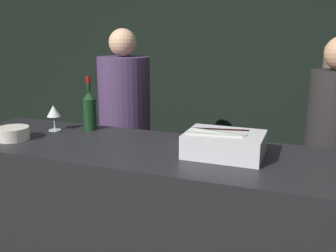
{
  "coord_description": "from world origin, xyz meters",
  "views": [
    {
      "loc": [
        0.67,
        -1.38,
        1.69
      ],
      "look_at": [
        0.0,
        0.37,
        1.22
      ],
      "focal_mm": 40.0,
      "sensor_mm": 36.0,
      "label": 1
    }
  ],
  "objects_px": {
    "ice_bin_with_bottles": "(223,143)",
    "red_wine_bottle_burgundy": "(90,109)",
    "candle_votive": "(191,139)",
    "person_grey_polo": "(331,153)",
    "person_in_hoodie": "(125,128)",
    "wine_glass": "(54,112)",
    "bowl_white": "(13,133)"
  },
  "relations": [
    {
      "from": "red_wine_bottle_burgundy",
      "to": "wine_glass",
      "type": "bearing_deg",
      "value": -153.61
    },
    {
      "from": "bowl_white",
      "to": "red_wine_bottle_burgundy",
      "type": "height_order",
      "value": "red_wine_bottle_burgundy"
    },
    {
      "from": "person_in_hoodie",
      "to": "red_wine_bottle_burgundy",
      "type": "bearing_deg",
      "value": -13.33
    },
    {
      "from": "candle_votive",
      "to": "person_grey_polo",
      "type": "height_order",
      "value": "person_grey_polo"
    },
    {
      "from": "bowl_white",
      "to": "red_wine_bottle_burgundy",
      "type": "xyz_separation_m",
      "value": [
        0.29,
        0.35,
        0.09
      ]
    },
    {
      "from": "bowl_white",
      "to": "wine_glass",
      "type": "xyz_separation_m",
      "value": [
        0.09,
        0.25,
        0.08
      ]
    },
    {
      "from": "ice_bin_with_bottles",
      "to": "candle_votive",
      "type": "xyz_separation_m",
      "value": [
        -0.21,
        0.15,
        -0.04
      ]
    },
    {
      "from": "ice_bin_with_bottles",
      "to": "wine_glass",
      "type": "bearing_deg",
      "value": 174.41
    },
    {
      "from": "bowl_white",
      "to": "person_grey_polo",
      "type": "relative_size",
      "value": 0.11
    },
    {
      "from": "wine_glass",
      "to": "person_grey_polo",
      "type": "bearing_deg",
      "value": 22.51
    },
    {
      "from": "candle_votive",
      "to": "red_wine_bottle_burgundy",
      "type": "height_order",
      "value": "red_wine_bottle_burgundy"
    },
    {
      "from": "ice_bin_with_bottles",
      "to": "red_wine_bottle_burgundy",
      "type": "xyz_separation_m",
      "value": [
        -0.88,
        0.2,
        0.07
      ]
    },
    {
      "from": "ice_bin_with_bottles",
      "to": "person_in_hoodie",
      "type": "bearing_deg",
      "value": 139.33
    },
    {
      "from": "bowl_white",
      "to": "candle_votive",
      "type": "bearing_deg",
      "value": 17.17
    },
    {
      "from": "candle_votive",
      "to": "red_wine_bottle_burgundy",
      "type": "distance_m",
      "value": 0.68
    },
    {
      "from": "candle_votive",
      "to": "person_grey_polo",
      "type": "relative_size",
      "value": 0.05
    },
    {
      "from": "bowl_white",
      "to": "red_wine_bottle_burgundy",
      "type": "bearing_deg",
      "value": 50.54
    },
    {
      "from": "ice_bin_with_bottles",
      "to": "person_in_hoodie",
      "type": "height_order",
      "value": "person_in_hoodie"
    },
    {
      "from": "ice_bin_with_bottles",
      "to": "bowl_white",
      "type": "distance_m",
      "value": 1.18
    },
    {
      "from": "bowl_white",
      "to": "person_in_hoodie",
      "type": "bearing_deg",
      "value": 78.59
    },
    {
      "from": "wine_glass",
      "to": "red_wine_bottle_burgundy",
      "type": "distance_m",
      "value": 0.22
    },
    {
      "from": "candle_votive",
      "to": "person_grey_polo",
      "type": "bearing_deg",
      "value": 39.92
    },
    {
      "from": "wine_glass",
      "to": "red_wine_bottle_burgundy",
      "type": "height_order",
      "value": "red_wine_bottle_burgundy"
    },
    {
      "from": "person_grey_polo",
      "to": "ice_bin_with_bottles",
      "type": "bearing_deg",
      "value": -161.78
    },
    {
      "from": "wine_glass",
      "to": "person_in_hoodie",
      "type": "height_order",
      "value": "person_in_hoodie"
    },
    {
      "from": "ice_bin_with_bottles",
      "to": "person_grey_polo",
      "type": "bearing_deg",
      "value": 55.12
    },
    {
      "from": "bowl_white",
      "to": "person_grey_polo",
      "type": "height_order",
      "value": "person_grey_polo"
    },
    {
      "from": "ice_bin_with_bottles",
      "to": "candle_votive",
      "type": "height_order",
      "value": "ice_bin_with_bottles"
    },
    {
      "from": "bowl_white",
      "to": "wine_glass",
      "type": "relative_size",
      "value": 1.14
    },
    {
      "from": "candle_votive",
      "to": "person_in_hoodie",
      "type": "height_order",
      "value": "person_in_hoodie"
    },
    {
      "from": "bowl_white",
      "to": "person_in_hoodie",
      "type": "distance_m",
      "value": 1.02
    },
    {
      "from": "red_wine_bottle_burgundy",
      "to": "person_in_hoodie",
      "type": "distance_m",
      "value": 0.7
    }
  ]
}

